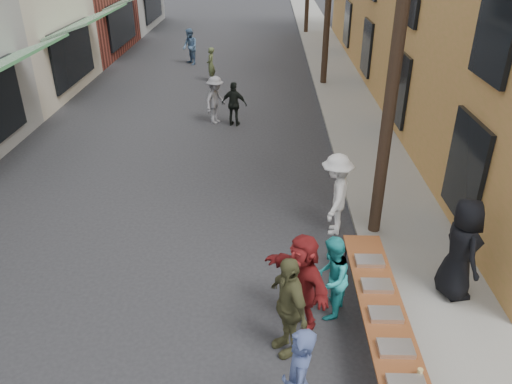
{
  "coord_description": "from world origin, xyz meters",
  "views": [
    {
      "loc": [
        1.9,
        -6.52,
        6.06
      ],
      "look_at": [
        1.68,
        2.45,
        1.3
      ],
      "focal_mm": 35.0,
      "sensor_mm": 36.0,
      "label": 1
    }
  ],
  "objects_px": {
    "utility_pole_near": "(400,25)",
    "server": "(461,249)",
    "serving_table": "(381,305)",
    "guest_front_c": "(331,278)"
  },
  "relations": [
    {
      "from": "serving_table",
      "to": "guest_front_c",
      "type": "relative_size",
      "value": 2.56
    },
    {
      "from": "utility_pole_near",
      "to": "server",
      "type": "distance_m",
      "value": 4.18
    },
    {
      "from": "utility_pole_near",
      "to": "server",
      "type": "height_order",
      "value": "utility_pole_near"
    },
    {
      "from": "utility_pole_near",
      "to": "server",
      "type": "bearing_deg",
      "value": -64.65
    },
    {
      "from": "server",
      "to": "serving_table",
      "type": "bearing_deg",
      "value": 116.94
    },
    {
      "from": "utility_pole_near",
      "to": "serving_table",
      "type": "xyz_separation_m",
      "value": [
        -0.55,
        -3.27,
        -3.79
      ]
    },
    {
      "from": "utility_pole_near",
      "to": "server",
      "type": "relative_size",
      "value": 4.63
    },
    {
      "from": "serving_table",
      "to": "server",
      "type": "height_order",
      "value": "server"
    },
    {
      "from": "utility_pole_near",
      "to": "guest_front_c",
      "type": "height_order",
      "value": "utility_pole_near"
    },
    {
      "from": "utility_pole_near",
      "to": "guest_front_c",
      "type": "relative_size",
      "value": 5.77
    }
  ]
}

